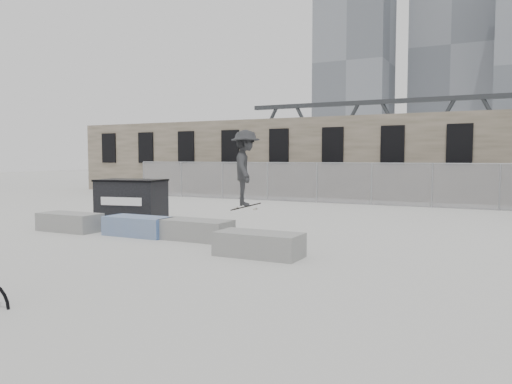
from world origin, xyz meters
TOP-DOWN VIEW (x-y plane):
  - ground at (0.00, 0.00)m, footprint 120.00×120.00m
  - stone_wall at (0.00, 16.24)m, footprint 36.00×2.58m
  - chainlink_fence at (-0.00, 12.50)m, footprint 22.06×0.06m
  - planter_far_left at (-3.48, -0.13)m, footprint 2.00×0.90m
  - planter_center_left at (-0.99, 0.12)m, footprint 2.00×0.90m
  - planter_center_right at (0.92, 0.25)m, footprint 2.00×0.90m
  - planter_offset at (3.48, -1.02)m, footprint 2.00×0.90m
  - dumpster at (-3.29, 2.49)m, footprint 2.49×1.79m
  - skyline_towers at (-1.01, 93.81)m, footprint 58.00×28.00m
  - skateboarder at (2.45, 0.28)m, footprint 1.25×1.47m

SIDE VIEW (x-z plane):
  - ground at x=0.00m, z-range 0.00..0.00m
  - planter_far_left at x=-3.48m, z-range 0.02..0.58m
  - planter_center_left at x=-0.99m, z-range 0.02..0.58m
  - planter_center_right at x=0.92m, z-range 0.02..0.58m
  - planter_offset at x=3.48m, z-range 0.02..0.58m
  - dumpster at x=-3.29m, z-range 0.01..1.51m
  - chainlink_fence at x=0.00m, z-range 0.03..2.05m
  - skateboarder at x=2.45m, z-range 0.94..3.05m
  - stone_wall at x=0.00m, z-range 0.01..4.51m
  - skyline_towers at x=-1.01m, z-range -3.21..44.79m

